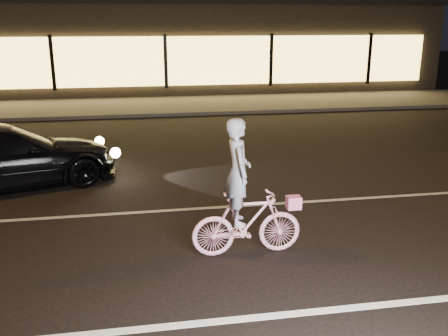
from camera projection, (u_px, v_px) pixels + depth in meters
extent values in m
plane|color=black|center=(234.00, 258.00, 7.07)|extent=(90.00, 90.00, 0.00)
cube|color=silver|center=(259.00, 317.00, 5.65)|extent=(60.00, 0.12, 0.01)
cube|color=gray|center=(213.00, 208.00, 8.96)|extent=(60.00, 0.10, 0.01)
cube|color=#383533|center=(170.00, 106.00, 19.33)|extent=(30.00, 4.00, 0.12)
cube|color=black|center=(160.00, 46.00, 24.44)|extent=(25.00, 8.00, 4.00)
cube|color=black|center=(159.00, 2.00, 23.86)|extent=(25.40, 8.40, 0.30)
cube|color=#FFC659|center=(166.00, 61.00, 20.68)|extent=(23.00, 0.15, 2.00)
cube|color=black|center=(52.00, 63.00, 19.86)|extent=(0.15, 0.08, 2.20)
cube|color=black|center=(166.00, 61.00, 20.61)|extent=(0.15, 0.08, 2.20)
cube|color=black|center=(271.00, 60.00, 21.35)|extent=(0.15, 0.08, 2.20)
cube|color=black|center=(369.00, 59.00, 22.10)|extent=(0.15, 0.08, 2.20)
imported|color=#FF508A|center=(247.00, 223.00, 7.07)|extent=(1.58, 0.45, 0.95)
imported|color=white|center=(238.00, 172.00, 6.83)|extent=(0.36, 0.54, 1.49)
cube|color=#E15588|center=(294.00, 203.00, 7.10)|extent=(0.20, 0.16, 0.18)
imported|color=black|center=(2.00, 157.00, 9.85)|extent=(4.78, 3.18, 1.29)
sphere|color=#FFF2BF|center=(99.00, 141.00, 11.35)|extent=(0.21, 0.21, 0.21)
sphere|color=#FFF2BF|center=(115.00, 153.00, 10.37)|extent=(0.21, 0.21, 0.21)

